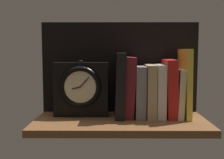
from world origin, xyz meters
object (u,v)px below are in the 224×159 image
Objects in this scene: book_tan_shortstories at (150,91)px; book_gray_chess at (140,92)px; book_black_skeptic at (119,85)px; book_cream_twain at (178,93)px; book_red_requiem at (170,88)px; book_white_catcher at (160,91)px; book_yellow_seinlanguage at (185,83)px; book_maroon_dawkins at (129,87)px; framed_clock at (81,89)px.

book_gray_chess is at bearing 180.00° from book_tan_shortstories.
book_black_skeptic is 22.84cm from book_cream_twain.
book_red_requiem reaches higher than book_tan_shortstories.
book_white_catcher is at bearing 0.00° from book_gray_chess.
book_white_catcher is at bearing -180.00° from book_red_requiem.
book_gray_chess is at bearing 180.00° from book_yellow_seinlanguage.
book_cream_twain is at bearing 180.00° from book_yellow_seinlanguage.
book_yellow_seinlanguage is at bearing 0.00° from book_tan_shortstories.
book_black_skeptic is 1.22× the size of book_white_catcher.
book_black_skeptic is at bearing 180.00° from book_white_catcher.
book_cream_twain is (18.68, 0.00, -2.27)cm from book_maroon_dawkins.
book_gray_chess is 0.97× the size of book_tan_shortstories.
book_tan_shortstories is at bearing -180.00° from book_cream_twain.
book_red_requiem is at bearing 180.00° from book_cream_twain.
framed_clock is (-34.01, 0.38, -0.29)cm from book_red_requiem.
book_yellow_seinlanguage is at bearing -0.00° from book_red_requiem.
book_yellow_seinlanguage is at bearing 0.00° from book_maroon_dawkins.
book_black_skeptic reaches higher than book_white_catcher.
book_black_skeptic reaches higher than book_red_requiem.
book_maroon_dawkins reaches higher than book_red_requiem.
book_gray_chess is 0.75× the size of book_yellow_seinlanguage.
book_red_requiem is at bearing 0.00° from book_maroon_dawkins.
book_white_catcher is 0.91× the size of book_red_requiem.
book_yellow_seinlanguage is (13.13, 0.00, 2.97)cm from book_tan_shortstories.
book_cream_twain is at bearing 0.00° from book_gray_chess.
book_black_skeptic is 1.12× the size of framed_clock.
book_white_catcher is (3.65, 0.00, 0.05)cm from book_tan_shortstories.
book_yellow_seinlanguage is (17.00, 0.00, 3.25)cm from book_gray_chess.
book_black_skeptic is 25.03cm from book_yellow_seinlanguage.
book_maroon_dawkins is 4.43cm from book_gray_chess.
book_black_skeptic reaches higher than book_tan_shortstories.
book_yellow_seinlanguage is (9.48, 0.00, 2.92)cm from book_white_catcher.
book_red_requiem is 34.02cm from framed_clock.
book_yellow_seinlanguage is 39.74cm from framed_clock.
book_gray_chess is at bearing 0.00° from book_black_skeptic.
book_maroon_dawkins reaches higher than book_tan_shortstories.
book_black_skeptic reaches higher than framed_clock.
framed_clock is (-30.19, 0.38, 0.64)cm from book_white_catcher.
book_black_skeptic is 0.95× the size of book_yellow_seinlanguage.
book_maroon_dawkins is 1.14× the size of book_white_catcher.
book_cream_twain is 4.49cm from book_yellow_seinlanguage.
book_cream_twain is 0.84× the size of framed_clock.
framed_clock is at bearing 179.36° from book_red_requiem.
book_black_skeptic is at bearing 180.00° from book_maroon_dawkins.
book_yellow_seinlanguage reaches higher than book_black_skeptic.
book_yellow_seinlanguage is at bearing 0.00° from book_cream_twain.
framed_clock reaches higher than book_cream_twain.
book_tan_shortstories is at bearing -180.00° from book_white_catcher.
framed_clock is (-39.67, 0.38, -2.28)cm from book_yellow_seinlanguage.
book_black_skeptic is 1.34× the size of book_cream_twain.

